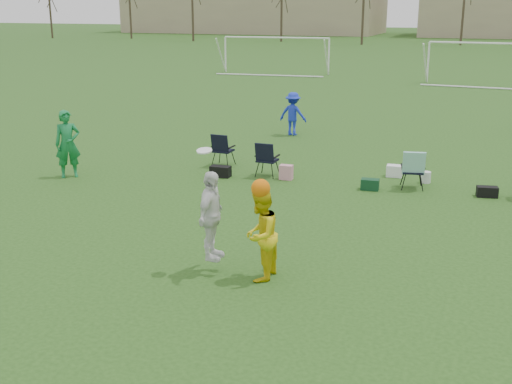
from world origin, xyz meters
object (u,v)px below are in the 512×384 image
at_px(fielder_blue, 293,114).
at_px(goal_left, 276,45).
at_px(fielder_green_near, 68,144).
at_px(center_contest, 239,226).
at_px(goal_mid, 493,52).

distance_m(fielder_blue, goal_left, 21.89).
bearing_deg(fielder_green_near, center_contest, -74.46).
height_order(fielder_green_near, goal_mid, goal_mid).
xyz_separation_m(fielder_green_near, goal_left, (-3.61, 28.28, 1.00)).
distance_m(fielder_blue, goal_mid, 19.60).
height_order(fielder_blue, center_contest, center_contest).
xyz_separation_m(fielder_blue, goal_left, (-7.60, 20.49, 1.15)).
distance_m(fielder_green_near, center_contest, 8.29).
bearing_deg(fielder_green_near, goal_mid, 27.79).
height_order(fielder_green_near, center_contest, center_contest).
bearing_deg(goal_mid, goal_left, 175.87).
bearing_deg(goal_left, fielder_green_near, -87.73).
relative_size(fielder_green_near, goal_left, 0.25).
xyz_separation_m(fielder_green_near, goal_mid, (10.39, 26.28, 1.00)).
bearing_deg(fielder_green_near, goal_left, 56.63).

